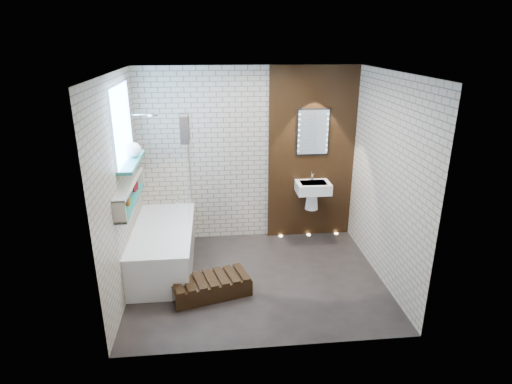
{
  "coord_description": "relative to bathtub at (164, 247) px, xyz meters",
  "views": [
    {
      "loc": [
        -0.5,
        -4.76,
        2.97
      ],
      "look_at": [
        0.0,
        0.15,
        1.15
      ],
      "focal_mm": 29.69,
      "sensor_mm": 36.0,
      "label": 1
    }
  ],
  "objects": [
    {
      "name": "ground",
      "position": [
        1.22,
        -0.45,
        -0.29
      ],
      "size": [
        3.2,
        3.2,
        0.0
      ],
      "primitive_type": "plane",
      "color": "black",
      "rests_on": "ground"
    },
    {
      "name": "towel",
      "position": [
        0.35,
        0.26,
        1.56
      ],
      "size": [
        0.1,
        0.27,
        0.36
      ],
      "primitive_type": "cube",
      "color": "black",
      "rests_on": "bath_screen"
    },
    {
      "name": "walnut_panel",
      "position": [
        2.17,
        0.82,
        1.01
      ],
      "size": [
        1.3,
        0.06,
        2.6
      ],
      "primitive_type": "cube",
      "color": "black",
      "rests_on": "ground"
    },
    {
      "name": "niche_bottles",
      "position": [
        -0.31,
        -0.18,
        0.88
      ],
      "size": [
        0.07,
        0.89,
        0.17
      ],
      "color": "maroon",
      "rests_on": "display_niche"
    },
    {
      "name": "bathtub",
      "position": [
        0.0,
        0.0,
        0.0
      ],
      "size": [
        0.79,
        1.74,
        0.7
      ],
      "color": "white",
      "rests_on": "ground"
    },
    {
      "name": "led_mirror",
      "position": [
        2.17,
        0.78,
        1.36
      ],
      "size": [
        0.5,
        0.02,
        0.7
      ],
      "color": "black",
      "rests_on": "walnut_panel"
    },
    {
      "name": "display_niche",
      "position": [
        -0.31,
        -0.3,
        0.91
      ],
      "size": [
        0.14,
        1.3,
        0.26
      ],
      "color": "#238076",
      "rests_on": "room_shell"
    },
    {
      "name": "bath_screen",
      "position": [
        0.35,
        0.44,
        0.99
      ],
      "size": [
        0.01,
        0.78,
        1.4
      ],
      "primitive_type": "cube",
      "color": "white",
      "rests_on": "bathtub"
    },
    {
      "name": "clerestory_window",
      "position": [
        -0.34,
        -0.1,
        1.61
      ],
      "size": [
        0.18,
        1.0,
        0.94
      ],
      "color": "#7FADE0",
      "rests_on": "room_shell"
    },
    {
      "name": "room_shell",
      "position": [
        1.22,
        -0.45,
        1.01
      ],
      "size": [
        3.24,
        3.2,
        2.6
      ],
      "color": "#B0A78C",
      "rests_on": "ground"
    },
    {
      "name": "walnut_step",
      "position": [
        0.62,
        -0.75,
        -0.19
      ],
      "size": [
        1.01,
        0.65,
        0.21
      ],
      "primitive_type": "cube",
      "rotation": [
        0.0,
        0.0,
        0.27
      ],
      "color": "black",
      "rests_on": "ground"
    },
    {
      "name": "sill_vases",
      "position": [
        -0.28,
        0.03,
        1.35
      ],
      "size": [
        0.19,
        0.19,
        0.19
      ],
      "color": "white",
      "rests_on": "clerestory_window"
    },
    {
      "name": "floor_uplights",
      "position": [
        2.17,
        0.75,
        -0.29
      ],
      "size": [
        0.96,
        0.06,
        0.01
      ],
      "color": "#FFD899",
      "rests_on": "ground"
    },
    {
      "name": "washbasin",
      "position": [
        2.17,
        0.62,
        0.5
      ],
      "size": [
        0.5,
        0.36,
        0.58
      ],
      "color": "white",
      "rests_on": "walnut_panel"
    },
    {
      "name": "shower_head",
      "position": [
        -0.08,
        0.5,
        1.71
      ],
      "size": [
        0.18,
        0.18,
        0.02
      ],
      "primitive_type": "cylinder",
      "color": "silver",
      "rests_on": "room_shell"
    }
  ]
}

